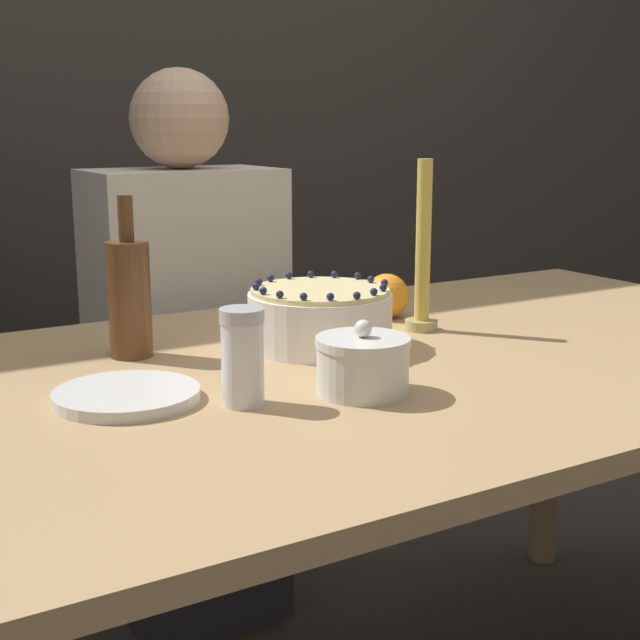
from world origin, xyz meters
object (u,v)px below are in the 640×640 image
at_px(sugar_bowl, 363,365).
at_px(person_man_blue_shirt, 188,386).
at_px(bottle, 129,296).
at_px(cake, 320,318).
at_px(sugar_shaker, 242,356).
at_px(candle, 423,261).

bearing_deg(sugar_bowl, person_man_blue_shirt, 84.06).
bearing_deg(bottle, cake, -19.54).
distance_m(sugar_bowl, person_man_blue_shirt, 0.86).
distance_m(sugar_shaker, candle, 0.51).
relative_size(cake, sugar_shaker, 1.84).
distance_m(cake, person_man_blue_shirt, 0.63).
height_order(cake, candle, candle).
bearing_deg(sugar_shaker, bottle, 97.31).
relative_size(bottle, person_man_blue_shirt, 0.21).
height_order(candle, bottle, candle).
xyz_separation_m(cake, sugar_bowl, (-0.08, -0.25, -0.01)).
distance_m(bottle, person_man_blue_shirt, 0.63).
distance_m(candle, person_man_blue_shirt, 0.69).
bearing_deg(sugar_bowl, candle, 40.99).
height_order(candle, person_man_blue_shirt, person_man_blue_shirt).
distance_m(cake, bottle, 0.31).
distance_m(sugar_bowl, sugar_shaker, 0.17).
bearing_deg(bottle, person_man_blue_shirt, 58.59).
distance_m(cake, candle, 0.23).
relative_size(sugar_shaker, bottle, 0.51).
bearing_deg(cake, sugar_shaker, -139.18).
xyz_separation_m(candle, bottle, (-0.50, 0.09, -0.03)).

